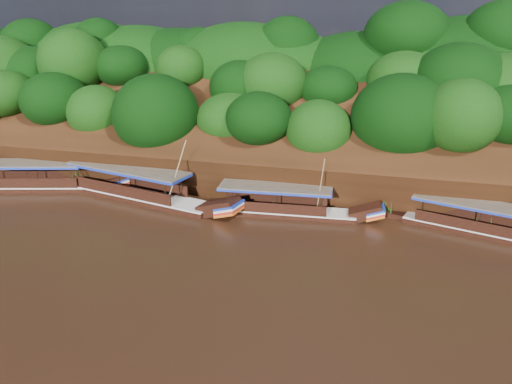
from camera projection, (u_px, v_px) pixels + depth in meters
The scene contains 7 objects.
ground at pixel (278, 261), 31.88m from camera, with size 160.00×160.00×0.00m, color black.
riverbank at pixel (325, 145), 51.86m from camera, with size 120.00×30.06×19.40m.
boat_0 at pixel (499, 230), 35.12m from camera, with size 13.78×5.80×5.33m.
boat_1 at pixel (293, 209), 38.88m from camera, with size 13.34×3.04×5.48m.
boat_2 at pixel (146, 194), 41.78m from camera, with size 17.13×5.98×6.16m.
boat_3 at pixel (50, 183), 44.50m from camera, with size 14.05×5.59×2.97m.
reeds at pixel (254, 193), 41.13m from camera, with size 49.52×2.54×2.07m.
Camera 1 is at (5.85, -27.82, 15.16)m, focal length 35.00 mm.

